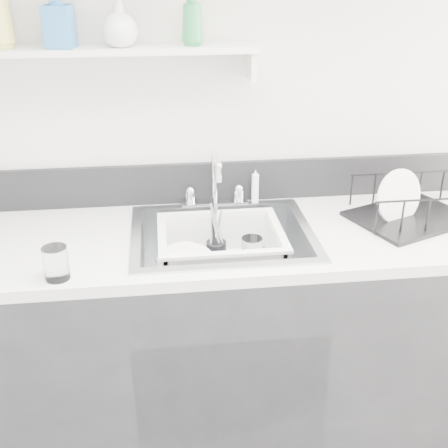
{
  "coord_description": "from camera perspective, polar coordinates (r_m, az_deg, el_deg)",
  "views": [
    {
      "loc": [
        -0.21,
        -0.57,
        1.8
      ],
      "look_at": [
        0.0,
        1.14,
        0.98
      ],
      "focal_mm": 45.0,
      "sensor_mm": 36.0,
      "label": 1
    }
  ],
  "objects": [
    {
      "name": "faucet",
      "position": [
        2.18,
        -0.94,
        3.31
      ],
      "size": [
        0.26,
        0.18,
        0.23
      ],
      "color": "silver",
      "rests_on": "counter_run"
    },
    {
      "name": "side_sprayer",
      "position": [
        2.21,
        3.18,
        3.82
      ],
      "size": [
        0.03,
        0.03,
        0.14
      ],
      "primitive_type": "cylinder",
      "color": "white",
      "rests_on": "counter_run"
    },
    {
      "name": "tumbler_counter",
      "position": [
        1.76,
        -16.7,
        -3.83
      ],
      "size": [
        0.08,
        0.08,
        0.1
      ],
      "primitive_type": "cylinder",
      "rotation": [
        0.0,
        0.0,
        0.02
      ],
      "color": "white",
      "rests_on": "counter_run"
    },
    {
      "name": "wash_tub",
      "position": [
        2.03,
        -0.35,
        -2.81
      ],
      "size": [
        0.51,
        0.45,
        0.17
      ],
      "primitive_type": null,
      "rotation": [
        0.0,
        0.0,
        0.22
      ],
      "color": "white",
      "rests_on": "sink"
    },
    {
      "name": "wall_shelf",
      "position": [
        2.02,
        -11.37,
        16.74
      ],
      "size": [
        1.0,
        0.16,
        0.12
      ],
      "color": "silver",
      "rests_on": "room_shell"
    },
    {
      "name": "soap_bottle_c",
      "position": [
        1.98,
        -10.58,
        19.41
      ],
      "size": [
        0.14,
        0.14,
        0.15
      ],
      "primitive_type": "imported",
      "rotation": [
        0.0,
        0.0,
        0.19
      ],
      "color": "silver",
      "rests_on": "wall_shelf"
    },
    {
      "name": "soap_bottle_b",
      "position": [
        2.01,
        -16.49,
        19.6
      ],
      "size": [
        0.1,
        0.1,
        0.2
      ],
      "primitive_type": "imported",
      "rotation": [
        0.0,
        0.0,
        -0.15
      ],
      "color": "#2C6EAE",
      "rests_on": "wall_shelf"
    },
    {
      "name": "sink",
      "position": [
        2.02,
        -0.17,
        -3.24
      ],
      "size": [
        0.64,
        0.52,
        0.2
      ],
      "primitive_type": null,
      "color": "silver",
      "rests_on": "counter_run"
    },
    {
      "name": "dish_rack",
      "position": [
        2.17,
        18.52,
        2.22
      ],
      "size": [
        0.49,
        0.44,
        0.14
      ],
      "primitive_type": null,
      "rotation": [
        0.0,
        0.0,
        0.38
      ],
      "color": "black",
      "rests_on": "counter_run"
    },
    {
      "name": "tumbler_in_tub",
      "position": [
        2.07,
        2.84,
        -2.83
      ],
      "size": [
        0.1,
        0.1,
        0.11
      ],
      "primitive_type": "cylinder",
      "rotation": [
        0.0,
        0.0,
        0.41
      ],
      "color": "white",
      "rests_on": "wash_tub"
    },
    {
      "name": "room_shell",
      "position": [
        0.99,
        5.57,
        18.65
      ],
      "size": [
        3.5,
        3.0,
        2.6
      ],
      "color": "silver",
      "rests_on": "ground"
    },
    {
      "name": "backsplash",
      "position": [
        2.22,
        -1.08,
        4.29
      ],
      "size": [
        3.2,
        0.02,
        0.16
      ],
      "primitive_type": "cube",
      "color": "black",
      "rests_on": "counter_run"
    },
    {
      "name": "bowl_small",
      "position": [
        1.98,
        3.05,
        -5.49
      ],
      "size": [
        0.15,
        0.15,
        0.04
      ],
      "primitive_type": "imported",
      "rotation": [
        0.0,
        0.0,
        0.39
      ],
      "color": "white",
      "rests_on": "wash_tub"
    },
    {
      "name": "soap_bottle_d",
      "position": [
        1.99,
        -3.25,
        20.3
      ],
      "size": [
        0.09,
        0.09,
        0.19
      ],
      "primitive_type": "imported",
      "rotation": [
        0.0,
        0.0,
        -0.38
      ],
      "color": "#257F3E",
      "rests_on": "wall_shelf"
    },
    {
      "name": "counter_run",
      "position": [
        2.22,
        -0.16,
        -11.64
      ],
      "size": [
        3.2,
        0.62,
        0.92
      ],
      "color": "#232326",
      "rests_on": "ground"
    },
    {
      "name": "ladle",
      "position": [
        2.05,
        -1.76,
        -3.69
      ],
      "size": [
        0.24,
        0.26,
        0.08
      ],
      "primitive_type": null,
      "rotation": [
        0.0,
        0.0,
        -0.85
      ],
      "color": "silver",
      "rests_on": "wash_tub"
    },
    {
      "name": "utensil_cup",
      "position": [
        2.07,
        -0.8,
        -2.76
      ],
      "size": [
        0.07,
        0.07,
        0.25
      ],
      "rotation": [
        0.0,
        0.0,
        -0.06
      ],
      "color": "black",
      "rests_on": "wash_tub"
    },
    {
      "name": "plate_stack",
      "position": [
        1.99,
        -3.43,
        -4.93
      ],
      "size": [
        0.26,
        0.25,
        0.1
      ],
      "rotation": [
        0.0,
        0.0,
        -0.0
      ],
      "color": "white",
      "rests_on": "wash_tub"
    }
  ]
}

